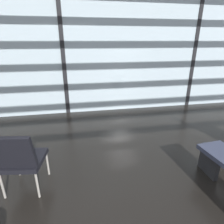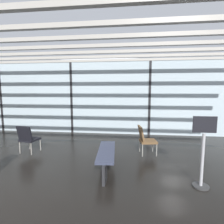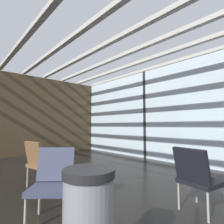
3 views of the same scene
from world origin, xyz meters
name	(u,v)px [view 1 (image 1 of 3)]	position (x,y,z in m)	size (l,w,h in m)	color
glass_curtain_wall	(63,50)	(0.00, 5.20, 1.59)	(14.00, 0.08, 3.19)	silver
window_mullion_1	(63,50)	(0.00, 5.20, 1.59)	(0.10, 0.12, 3.19)	black
window_mullion_2	(194,49)	(3.50, 5.20, 1.59)	(0.10, 0.12, 3.19)	black
parked_airplane	(66,31)	(-0.11, 10.77, 2.27)	(13.30, 4.53, 4.53)	silver
lounge_chair_2	(20,158)	(-0.45, 2.42, 0.49)	(0.55, 0.59, 0.87)	black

